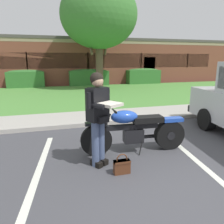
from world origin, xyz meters
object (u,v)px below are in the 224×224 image
(hedge_left, at_px, (26,78))
(motorcycle, at_px, (138,130))
(shade_tree, at_px, (99,16))
(brick_building, at_px, (79,61))
(hedge_center_right, at_px, (143,76))
(handbag, at_px, (122,166))
(rider_person, at_px, (99,112))
(hedge_center_left, at_px, (89,77))

(hedge_left, bearing_deg, motorcycle, -74.83)
(motorcycle, xyz_separation_m, hedge_left, (-3.24, 11.96, 0.17))
(shade_tree, relative_size, hedge_left, 2.71)
(brick_building, bearing_deg, hedge_center_right, -49.73)
(hedge_left, height_order, brick_building, brick_building)
(handbag, height_order, hedge_left, hedge_left)
(shade_tree, height_order, hedge_left, shade_tree)
(shade_tree, bearing_deg, rider_person, -103.04)
(hedge_center_right, height_order, brick_building, brick_building)
(brick_building, bearing_deg, shade_tree, -87.39)
(motorcycle, height_order, brick_building, brick_building)
(hedge_left, bearing_deg, handbag, -78.40)
(hedge_center_right, distance_m, brick_building, 6.77)
(hedge_left, xyz_separation_m, brick_building, (4.40, 5.10, 1.11))
(shade_tree, xyz_separation_m, brick_building, (-0.32, 7.07, -2.77))
(motorcycle, distance_m, shade_tree, 10.89)
(motorcycle, bearing_deg, hedge_center_left, 84.69)
(rider_person, bearing_deg, shade_tree, 76.96)
(hedge_left, distance_m, hedge_center_left, 4.36)
(rider_person, bearing_deg, brick_building, 83.20)
(shade_tree, bearing_deg, hedge_left, 157.33)
(hedge_center_left, bearing_deg, handbag, -97.76)
(brick_building, bearing_deg, handbag, -95.69)
(rider_person, xyz_separation_m, shade_tree, (2.40, 10.37, 3.53))
(hedge_center_left, xyz_separation_m, hedge_center_right, (4.36, 0.00, -0.00))
(handbag, bearing_deg, hedge_center_left, 82.24)
(hedge_left, distance_m, brick_building, 6.82)
(rider_person, height_order, hedge_center_right, rider_person)
(rider_person, bearing_deg, hedge_center_left, 80.61)
(motorcycle, distance_m, handbag, 1.06)
(handbag, height_order, brick_building, brick_building)
(motorcycle, bearing_deg, brick_building, 86.14)
(hedge_center_right, xyz_separation_m, brick_building, (-4.32, 5.10, 1.11))
(motorcycle, xyz_separation_m, handbag, (-0.63, -0.79, -0.34))
(hedge_center_right, bearing_deg, brick_building, 130.27)
(handbag, bearing_deg, brick_building, 84.31)
(rider_person, distance_m, handbag, 1.00)
(rider_person, xyz_separation_m, hedge_center_right, (6.40, 12.34, -0.36))
(hedge_left, bearing_deg, hedge_center_left, -0.00)
(shade_tree, bearing_deg, brick_building, 92.61)
(handbag, distance_m, hedge_left, 13.03)
(motorcycle, height_order, hedge_left, hedge_left)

